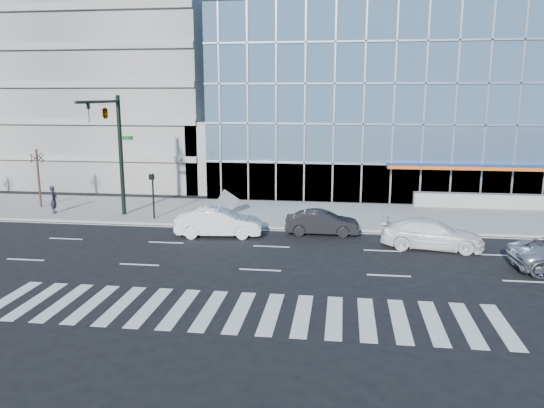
{
  "coord_description": "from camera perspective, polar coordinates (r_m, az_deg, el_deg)",
  "views": [
    {
      "loc": [
        3.76,
        -27.73,
        8.16
      ],
      "look_at": [
        -0.37,
        3.0,
        1.76
      ],
      "focal_mm": 35.0,
      "sensor_mm": 36.0,
      "label": 1
    }
  ],
  "objects": [
    {
      "name": "pedestrian",
      "position": [
        39.44,
        -22.42,
        0.45
      ],
      "size": [
        0.61,
        0.78,
        1.89
      ],
      "primitive_type": "imported",
      "rotation": [
        0.0,
        0.0,
        1.82
      ],
      "color": "black",
      "rests_on": "sidewalk"
    },
    {
      "name": "sidewalk",
      "position": [
        36.83,
        1.61,
        -1.03
      ],
      "size": [
        120.0,
        8.0,
        0.15
      ],
      "primitive_type": "cube",
      "color": "gray",
      "rests_on": "ground"
    },
    {
      "name": "street_tree_near",
      "position": [
        41.64,
        -23.98,
        4.62
      ],
      "size": [
        1.1,
        1.1,
        4.23
      ],
      "color": "#332319",
      "rests_on": "sidewalk"
    },
    {
      "name": "tilted_panel",
      "position": [
        35.82,
        -4.91,
        0.18
      ],
      "size": [
        1.56,
        1.04,
        1.82
      ],
      "primitive_type": "cube",
      "rotation": [
        0.0,
        0.63,
        0.57
      ],
      "color": "#9E9E9E",
      "rests_on": "sidewalk"
    },
    {
      "name": "white_sedan",
      "position": [
        31.25,
        -5.74,
        -1.98
      ],
      "size": [
        5.17,
        2.31,
        1.65
      ],
      "primitive_type": "imported",
      "rotation": [
        0.0,
        0.0,
        1.69
      ],
      "color": "white",
      "rests_on": "ground"
    },
    {
      "name": "white_suv",
      "position": [
        29.96,
        16.8,
        -3.11
      ],
      "size": [
        5.64,
        2.85,
        1.57
      ],
      "primitive_type": "imported",
      "rotation": [
        0.0,
        0.0,
        1.45
      ],
      "color": "white",
      "rests_on": "ground"
    },
    {
      "name": "ramp_block",
      "position": [
        47.04,
        -4.38,
        5.33
      ],
      "size": [
        6.0,
        8.0,
        6.0
      ],
      "primitive_type": "cube",
      "color": "gray",
      "rests_on": "ground"
    },
    {
      "name": "ground",
      "position": [
        29.15,
        -0.06,
        -4.6
      ],
      "size": [
        160.0,
        160.0,
        0.0
      ],
      "primitive_type": "plane",
      "color": "black",
      "rests_on": "ground"
    },
    {
      "name": "traffic_signal",
      "position": [
        35.57,
        -17.03,
        7.94
      ],
      "size": [
        1.14,
        5.74,
        8.0
      ],
      "color": "black",
      "rests_on": "sidewalk"
    },
    {
      "name": "theatre_building",
      "position": [
        54.7,
        18.77,
        10.36
      ],
      "size": [
        42.0,
        26.0,
        15.0
      ],
      "primitive_type": "cube",
      "color": "#77A7C7",
      "rests_on": "ground"
    },
    {
      "name": "parking_garage",
      "position": [
        58.78,
        -16.62,
        12.98
      ],
      "size": [
        24.0,
        24.0,
        20.0
      ],
      "primitive_type": "cube",
      "color": "gray",
      "rests_on": "ground"
    },
    {
      "name": "dark_sedan",
      "position": [
        31.64,
        5.41,
        -2.01
      ],
      "size": [
        4.38,
        1.62,
        1.43
      ],
      "primitive_type": "imported",
      "rotation": [
        0.0,
        0.0,
        1.59
      ],
      "color": "black",
      "rests_on": "ground"
    },
    {
      "name": "ped_signal_post",
      "position": [
        35.41,
        -12.72,
        1.58
      ],
      "size": [
        0.3,
        0.33,
        3.0
      ],
      "color": "black",
      "rests_on": "sidewalk"
    },
    {
      "name": "tower_backdrop",
      "position": [
        104.6,
        -12.0,
        20.13
      ],
      "size": [
        14.0,
        14.0,
        48.0
      ],
      "primitive_type": "cube",
      "color": "gray",
      "rests_on": "ground"
    }
  ]
}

